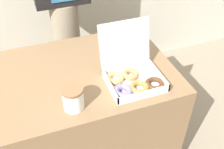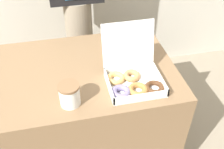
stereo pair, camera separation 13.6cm
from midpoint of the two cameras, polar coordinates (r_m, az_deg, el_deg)
name	(u,v)px [view 2 (the right image)]	position (r m, az deg, el deg)	size (l,w,h in m)	color
ground_plane	(91,149)	(2.07, -2.72, -15.95)	(14.00, 14.00, 0.00)	gray
table	(88,115)	(1.77, -3.11, -8.83)	(1.05, 0.74, 0.77)	brown
donut_box	(132,78)	(1.38, 7.20, -0.91)	(0.31, 0.31, 0.29)	white
coffee_cup	(70,94)	(1.26, -6.22, -4.49)	(0.10, 0.10, 0.12)	white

